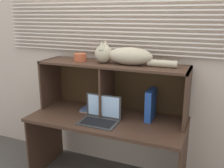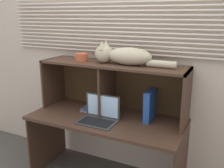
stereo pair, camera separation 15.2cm
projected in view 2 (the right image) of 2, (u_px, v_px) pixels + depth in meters
back_panel_with_blinds at (122, 56)px, 2.67m from camera, size 4.40×0.08×2.50m
desk at (106, 130)px, 2.52m from camera, size 1.51×0.68×0.70m
hutch_shelf_unit at (113, 78)px, 2.54m from camera, size 1.47×0.39×0.51m
cat at (123, 55)px, 2.40m from camera, size 0.79×0.19×0.22m
laptop at (99, 116)px, 2.40m from camera, size 0.36×0.24×0.24m
binder_upright at (150, 105)px, 2.40m from camera, size 0.06×0.23×0.29m
book_stack at (92, 108)px, 2.70m from camera, size 0.16×0.24×0.03m
small_basket at (81, 57)px, 2.60m from camera, size 0.13×0.13×0.08m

